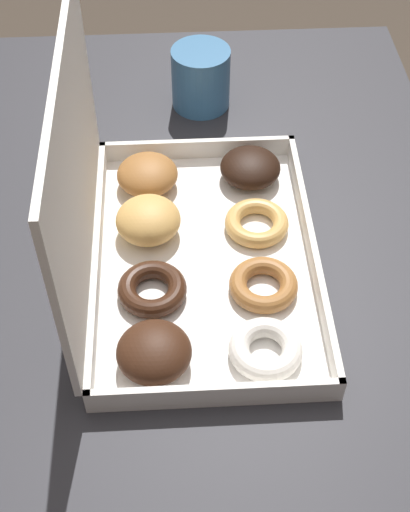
% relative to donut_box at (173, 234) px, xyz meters
% --- Properties ---
extents(ground_plane, '(8.00, 8.00, 0.00)m').
position_rel_donut_box_xyz_m(ground_plane, '(0.05, -0.01, -0.78)').
color(ground_plane, '#42382D').
extents(dining_table, '(1.00, 0.78, 0.72)m').
position_rel_donut_box_xyz_m(dining_table, '(0.05, -0.01, -0.17)').
color(dining_table, '#2D2D33').
rests_on(dining_table, ground_plane).
extents(donut_box, '(0.42, 0.29, 0.30)m').
position_rel_donut_box_xyz_m(donut_box, '(0.00, 0.00, 0.00)').
color(donut_box, white).
rests_on(donut_box, dining_table).
extents(coffee_mug, '(0.09, 0.09, 0.10)m').
position_rel_donut_box_xyz_m(coffee_mug, '(0.34, -0.05, -0.00)').
color(coffee_mug, teal).
rests_on(coffee_mug, dining_table).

